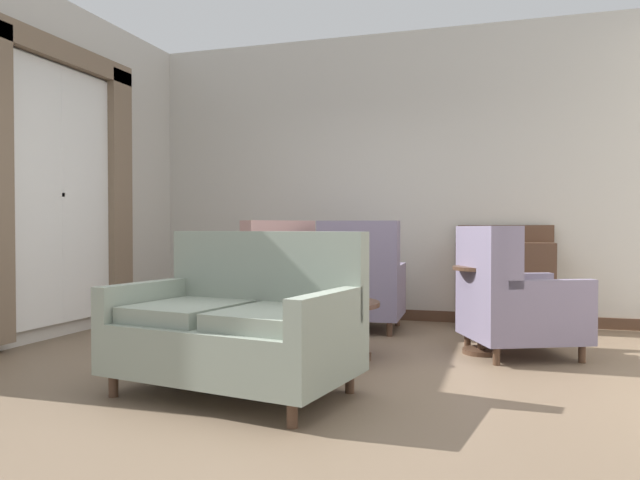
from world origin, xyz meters
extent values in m
plane|color=brown|center=(0.00, 0.00, 0.00)|extent=(7.95, 7.95, 0.00)
cube|color=#BCB7AD|center=(0.00, 2.74, 1.63)|extent=(5.84, 0.08, 3.26)
cube|color=#BCB7AD|center=(-2.84, 0.82, 1.63)|extent=(0.08, 3.84, 3.26)
cube|color=#4C3323|center=(0.00, 2.69, 0.06)|extent=(5.68, 0.03, 0.12)
cube|color=silver|center=(-2.78, 0.71, 1.36)|extent=(0.03, 1.31, 2.37)
cube|color=white|center=(-2.76, 0.71, 1.36)|extent=(0.02, 1.39, 2.45)
cube|color=white|center=(-2.76, 0.71, 1.36)|extent=(0.02, 0.04, 2.37)
cube|color=white|center=(-2.76, 0.71, 1.36)|extent=(0.02, 1.31, 0.04)
cube|color=#75604C|center=(-2.72, 1.54, 1.41)|extent=(0.10, 0.32, 2.67)
cube|color=#75604C|center=(-2.72, 0.71, 2.71)|extent=(0.10, 1.99, 0.20)
cylinder|color=#4C3323|center=(-0.08, 0.56, 0.44)|extent=(0.84, 0.84, 0.04)
cylinder|color=#4C3323|center=(-0.08, 0.56, 0.23)|extent=(0.10, 0.10, 0.38)
cube|color=#4C3323|center=(0.14, 0.54, 0.04)|extent=(0.28, 0.09, 0.07)
cube|color=#4C3323|center=(-0.19, 0.75, 0.04)|extent=(0.19, 0.27, 0.07)
cube|color=#4C3323|center=(-0.20, 0.38, 0.04)|extent=(0.21, 0.26, 0.07)
cylinder|color=#4C7A66|center=(-0.08, 0.54, 0.47)|extent=(0.08, 0.08, 0.02)
ellipsoid|color=#4C7A66|center=(-0.08, 0.54, 0.60)|extent=(0.15, 0.15, 0.25)
cylinder|color=#4C7A66|center=(-0.08, 0.54, 0.79)|extent=(0.06, 0.06, 0.12)
torus|color=#4C7A66|center=(-0.08, 0.54, 0.85)|extent=(0.10, 0.10, 0.02)
cube|color=gray|center=(-0.34, -0.64, 0.30)|extent=(1.60, 1.14, 0.32)
cube|color=gray|center=(-0.28, -0.27, 0.74)|extent=(1.47, 0.39, 0.56)
cube|color=gray|center=(-0.67, -0.62, 0.51)|extent=(0.70, 0.79, 0.10)
cube|color=gray|center=(-0.03, -0.73, 0.51)|extent=(0.70, 0.79, 0.10)
cube|color=gray|center=(-1.02, -0.57, 0.57)|extent=(0.24, 0.81, 0.22)
cube|color=gray|center=(0.32, -0.80, 0.57)|extent=(0.24, 0.81, 0.22)
cylinder|color=#4C3323|center=(-1.03, -0.89, 0.07)|extent=(0.06, 0.06, 0.14)
cylinder|color=#4C3323|center=(0.22, -1.11, 0.07)|extent=(0.06, 0.06, 0.14)
cylinder|color=#4C3323|center=(-0.90, -0.17, 0.07)|extent=(0.06, 0.06, 0.14)
cylinder|color=#4C3323|center=(0.35, -0.38, 0.07)|extent=(0.06, 0.06, 0.14)
cube|color=slate|center=(1.42, 1.10, 0.29)|extent=(1.09, 1.04, 0.29)
cube|color=slate|center=(1.10, 0.96, 0.75)|extent=(0.44, 0.75, 0.63)
cube|color=slate|center=(1.31, 0.69, 0.82)|extent=(0.22, 0.17, 0.48)
cube|color=slate|center=(1.05, 1.30, 0.82)|extent=(0.22, 0.17, 0.48)
cube|color=slate|center=(1.60, 0.82, 0.54)|extent=(0.73, 0.40, 0.22)
cube|color=slate|center=(1.33, 1.42, 0.54)|extent=(0.73, 0.40, 0.22)
cylinder|color=#4C3323|center=(1.86, 0.97, 0.07)|extent=(0.06, 0.06, 0.14)
cylinder|color=#4C3323|center=(1.62, 1.52, 0.07)|extent=(0.06, 0.06, 0.14)
cylinder|color=#4C3323|center=(1.23, 0.68, 0.07)|extent=(0.06, 0.06, 0.14)
cylinder|color=#4C3323|center=(0.98, 1.24, 0.07)|extent=(0.06, 0.06, 0.14)
cube|color=slate|center=(-0.10, 1.94, 0.29)|extent=(0.83, 0.83, 0.30)
cube|color=slate|center=(-0.08, 1.62, 0.78)|extent=(0.80, 0.18, 0.67)
cube|color=slate|center=(0.26, 1.73, 0.86)|extent=(0.11, 0.20, 0.51)
cube|color=slate|center=(-0.43, 1.69, 0.86)|extent=(0.11, 0.20, 0.51)
cube|color=slate|center=(0.24, 2.01, 0.56)|extent=(0.13, 0.69, 0.23)
cube|color=slate|center=(-0.45, 1.98, 0.56)|extent=(0.13, 0.69, 0.23)
cylinder|color=#4C3323|center=(0.20, 2.27, 0.07)|extent=(0.06, 0.06, 0.14)
cylinder|color=#4C3323|center=(-0.43, 2.24, 0.07)|extent=(0.06, 0.06, 0.14)
cylinder|color=#4C3323|center=(0.23, 1.65, 0.07)|extent=(0.06, 0.06, 0.14)
cylinder|color=#4C3323|center=(-0.40, 1.62, 0.07)|extent=(0.06, 0.06, 0.14)
cube|color=tan|center=(-1.15, 1.84, 0.30)|extent=(1.14, 1.13, 0.31)
cube|color=tan|center=(-0.87, 1.60, 0.79)|extent=(0.58, 0.65, 0.67)
cube|color=tan|center=(-0.73, 1.90, 0.87)|extent=(0.22, 0.21, 0.51)
cube|color=tan|center=(-1.14, 1.42, 0.87)|extent=(0.22, 0.21, 0.51)
cube|color=tan|center=(-0.98, 2.11, 0.54)|extent=(0.66, 0.58, 0.18)
cube|color=tan|center=(-1.39, 1.63, 0.54)|extent=(0.66, 0.58, 0.18)
cylinder|color=#4C3323|center=(-1.24, 2.29, 0.07)|extent=(0.06, 0.06, 0.14)
cylinder|color=#4C3323|center=(-1.61, 1.85, 0.07)|extent=(0.06, 0.06, 0.14)
cylinder|color=#4C3323|center=(-0.69, 1.82, 0.07)|extent=(0.06, 0.06, 0.14)
cylinder|color=#4C3323|center=(-1.06, 1.39, 0.07)|extent=(0.06, 0.06, 0.14)
cylinder|color=#4C3323|center=(1.11, 1.08, 0.71)|extent=(0.48, 0.48, 0.03)
cylinder|color=#4C3323|center=(1.11, 1.08, 0.35)|extent=(0.07, 0.07, 0.70)
cylinder|color=#4C3323|center=(1.11, 1.08, 0.02)|extent=(0.31, 0.31, 0.04)
cube|color=#4C3323|center=(1.29, 2.44, 0.50)|extent=(0.98, 0.39, 0.79)
cube|color=#4C3323|center=(1.29, 2.62, 0.98)|extent=(0.98, 0.04, 0.18)
cube|color=#4C3323|center=(0.85, 2.30, 0.05)|extent=(0.06, 0.06, 0.10)
cube|color=#4C3323|center=(1.73, 2.30, 0.05)|extent=(0.06, 0.06, 0.10)
cube|color=#4C3323|center=(0.85, 2.59, 0.05)|extent=(0.06, 0.06, 0.10)
cube|color=#4C3323|center=(1.73, 2.59, 0.05)|extent=(0.06, 0.06, 0.10)
camera|label=1|loc=(1.27, -4.02, 1.04)|focal=33.49mm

